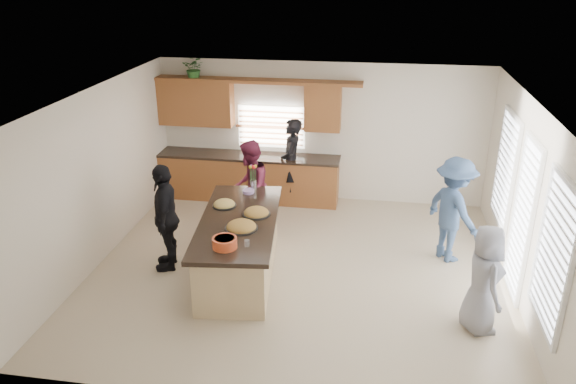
% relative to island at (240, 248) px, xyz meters
% --- Properties ---
extents(floor, '(6.50, 6.50, 0.00)m').
position_rel_island_xyz_m(floor, '(0.90, 0.27, -0.45)').
color(floor, '#C2AE90').
rests_on(floor, ground).
extents(room_shell, '(6.52, 6.02, 2.81)m').
position_rel_island_xyz_m(room_shell, '(0.90, 0.27, 1.45)').
color(room_shell, silver).
rests_on(room_shell, ground).
extents(back_cabinetry, '(4.08, 0.66, 2.46)m').
position_rel_island_xyz_m(back_cabinetry, '(-0.57, 3.00, 0.46)').
color(back_cabinetry, '#94582B').
rests_on(back_cabinetry, ground).
extents(right_wall_glazing, '(0.06, 4.00, 2.25)m').
position_rel_island_xyz_m(right_wall_glazing, '(4.12, 0.13, 0.89)').
color(right_wall_glazing, white).
rests_on(right_wall_glazing, ground).
extents(island, '(1.44, 2.81, 0.95)m').
position_rel_island_xyz_m(island, '(0.00, 0.00, 0.00)').
color(island, '#D2B482').
rests_on(island, ground).
extents(platter_front, '(0.49, 0.49, 0.20)m').
position_rel_island_xyz_m(platter_front, '(0.12, -0.32, 0.53)').
color(platter_front, black).
rests_on(platter_front, island).
extents(platter_mid, '(0.43, 0.43, 0.17)m').
position_rel_island_xyz_m(platter_mid, '(0.24, 0.20, 0.53)').
color(platter_mid, black).
rests_on(platter_mid, island).
extents(platter_back, '(0.38, 0.38, 0.16)m').
position_rel_island_xyz_m(platter_back, '(-0.34, 0.43, 0.52)').
color(platter_back, black).
rests_on(platter_back, island).
extents(salad_bowl, '(0.34, 0.34, 0.15)m').
position_rel_island_xyz_m(salad_bowl, '(0.03, -0.92, 0.58)').
color(salad_bowl, '#E25329').
rests_on(salad_bowl, island).
extents(clear_cup, '(0.07, 0.07, 0.09)m').
position_rel_island_xyz_m(clear_cup, '(0.33, -0.83, 0.54)').
color(clear_cup, white).
rests_on(clear_cup, island).
extents(plate_stack, '(0.20, 0.20, 0.05)m').
position_rel_island_xyz_m(plate_stack, '(-0.08, 1.03, 0.52)').
color(plate_stack, '#B28DCD').
rests_on(plate_stack, island).
extents(flower_vase, '(0.14, 0.14, 0.43)m').
position_rel_island_xyz_m(flower_vase, '(-0.04, 1.22, 0.73)').
color(flower_vase, silver).
rests_on(flower_vase, island).
extents(potted_plant, '(0.42, 0.37, 0.46)m').
position_rel_island_xyz_m(potted_plant, '(-1.59, 3.09, 2.18)').
color(potted_plant, '#33702D').
rests_on(potted_plant, back_cabinetry).
extents(woman_left_back, '(0.44, 0.65, 1.76)m').
position_rel_island_xyz_m(woman_left_back, '(0.37, 2.87, 0.43)').
color(woman_left_back, black).
rests_on(woman_left_back, ground).
extents(woman_left_mid, '(0.67, 0.85, 1.69)m').
position_rel_island_xyz_m(woman_left_mid, '(-0.17, 1.54, 0.39)').
color(woman_left_mid, maroon).
rests_on(woman_left_mid, ground).
extents(woman_left_front, '(0.65, 1.10, 1.75)m').
position_rel_island_xyz_m(woman_left_front, '(-1.18, 0.05, 0.42)').
color(woman_left_front, black).
rests_on(woman_left_front, ground).
extents(woman_right_back, '(1.18, 1.31, 1.76)m').
position_rel_island_xyz_m(woman_right_back, '(3.29, 1.03, 0.43)').
color(woman_right_back, '#365077').
rests_on(woman_right_back, ground).
extents(woman_right_front, '(0.64, 0.83, 1.51)m').
position_rel_island_xyz_m(woman_right_front, '(3.49, -0.88, 0.30)').
color(woman_right_front, gray).
rests_on(woman_right_front, ground).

